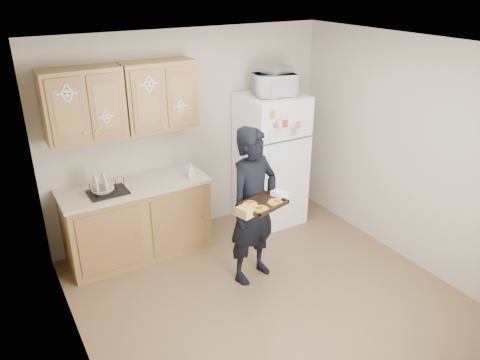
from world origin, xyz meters
name	(u,v)px	position (x,y,z in m)	size (l,w,h in m)	color
floor	(269,298)	(0.00, 0.00, 0.00)	(3.60, 3.60, 0.00)	brown
ceiling	(277,48)	(0.00, 0.00, 2.50)	(3.60, 3.60, 0.00)	silver
wall_back	(190,134)	(0.00, 1.80, 1.25)	(3.60, 0.04, 2.50)	#ADA18C
wall_front	(436,294)	(0.00, -1.80, 1.25)	(3.60, 0.04, 2.50)	#ADA18C
wall_left	(71,240)	(-1.80, 0.00, 1.25)	(0.04, 3.60, 2.50)	#ADA18C
wall_right	(409,153)	(1.80, 0.00, 1.25)	(0.04, 3.60, 2.50)	#ADA18C
refrigerator	(271,160)	(0.95, 1.43, 0.85)	(0.75, 0.70, 1.70)	white
base_cabinet	(138,221)	(-0.85, 1.48, 0.43)	(1.60, 0.60, 0.86)	brown
countertop	(134,186)	(-0.85, 1.48, 0.88)	(1.64, 0.64, 0.04)	#BBA88F
upper_cab_left	(83,105)	(-1.25, 1.61, 1.83)	(0.80, 0.33, 0.75)	brown
upper_cab_right	(159,95)	(-0.43, 1.61, 1.83)	(0.80, 0.33, 0.75)	brown
cereal_box	(290,193)	(1.47, 1.67, 0.16)	(0.20, 0.07, 0.32)	#D6C44B
person	(253,206)	(0.07, 0.43, 0.85)	(0.62, 0.41, 1.70)	black
baking_tray	(263,204)	(-0.01, 0.14, 1.02)	(0.43, 0.31, 0.04)	black
pizza_front_left	(261,209)	(-0.09, 0.04, 1.04)	(0.14, 0.14, 0.02)	orange
pizza_front_right	(275,202)	(0.11, 0.10, 1.04)	(0.14, 0.14, 0.02)	orange
pizza_back_left	(250,204)	(-0.12, 0.18, 1.04)	(0.14, 0.14, 0.02)	orange
microwave	(274,85)	(0.94, 1.38, 1.83)	(0.48, 0.33, 0.27)	white
foil_pan	(277,70)	(1.00, 1.41, 2.00)	(0.34, 0.24, 0.07)	silver
dish_rack	(107,186)	(-1.16, 1.40, 0.98)	(0.40, 0.30, 0.16)	black
bowl	(103,190)	(-1.21, 1.40, 0.95)	(0.24, 0.24, 0.06)	silver
soap_bottle	(191,170)	(-0.22, 1.34, 0.99)	(0.08, 0.08, 0.18)	white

